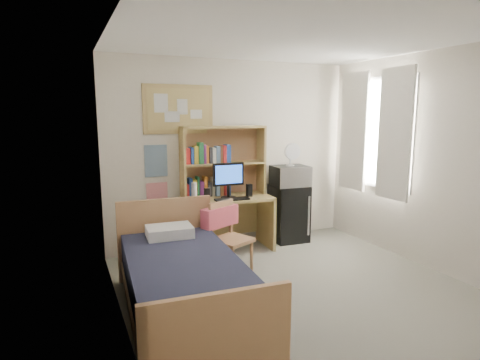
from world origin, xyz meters
name	(u,v)px	position (x,y,z in m)	size (l,w,h in m)	color
floor	(314,303)	(0.00, 0.00, -0.01)	(3.60, 4.20, 0.02)	gray
ceiling	(323,31)	(0.00, 0.00, 2.60)	(3.60, 4.20, 0.02)	white
wall_back	(233,154)	(0.00, 2.10, 1.30)	(3.60, 0.04, 2.60)	white
wall_left	(123,188)	(-1.80, 0.00, 1.30)	(0.04, 4.20, 2.60)	white
wall_right	(452,164)	(1.80, 0.00, 1.30)	(0.04, 4.20, 2.60)	white
window_unit	(374,133)	(1.75, 1.20, 1.60)	(0.10, 1.40, 1.70)	white
curtain_left	(395,134)	(1.72, 0.80, 1.60)	(0.04, 0.55, 1.70)	white
curtain_right	(354,132)	(1.72, 1.60, 1.60)	(0.04, 0.55, 1.70)	white
bulletin_board	(178,109)	(-0.78, 2.08, 1.92)	(0.94, 0.03, 0.64)	tan
poster_wave	(156,161)	(-1.10, 2.09, 1.25)	(0.30, 0.01, 0.42)	#215687
poster_japan	(157,196)	(-1.10, 2.09, 0.78)	(0.28, 0.01, 0.36)	red
desk	(227,224)	(-0.22, 1.78, 0.37)	(1.20, 0.60, 0.75)	tan
desk_chair	(232,239)	(-0.49, 0.97, 0.43)	(0.43, 0.43, 0.86)	tan
mini_fridge	(289,213)	(0.78, 1.84, 0.41)	(0.49, 0.49, 0.83)	black
bed	(185,290)	(-1.27, 0.21, 0.28)	(1.02, 2.04, 0.56)	#1A1C2F
hutch	(223,161)	(-0.21, 1.93, 1.22)	(1.16, 0.30, 0.95)	tan
monitor	(228,181)	(-0.22, 1.72, 0.98)	(0.42, 0.03, 0.45)	black
keyboard	(232,199)	(-0.23, 1.58, 0.76)	(0.45, 0.14, 0.02)	black
speaker_left	(207,194)	(-0.52, 1.74, 0.83)	(0.06, 0.06, 0.16)	black
speaker_right	(249,190)	(0.08, 1.71, 0.83)	(0.07, 0.07, 0.17)	black
water_bottle	(194,192)	(-0.70, 1.70, 0.87)	(0.07, 0.07, 0.24)	white
hoodie	(220,216)	(-0.57, 1.15, 0.67)	(0.49, 0.15, 0.24)	#E05566
microwave	(290,176)	(0.78, 1.82, 0.97)	(0.50, 0.38, 0.29)	#B6B6BB
desk_fan	(290,156)	(0.78, 1.82, 1.26)	(0.24, 0.24, 0.30)	white
pillow	(169,231)	(-1.22, 0.96, 0.62)	(0.48, 0.34, 0.12)	white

